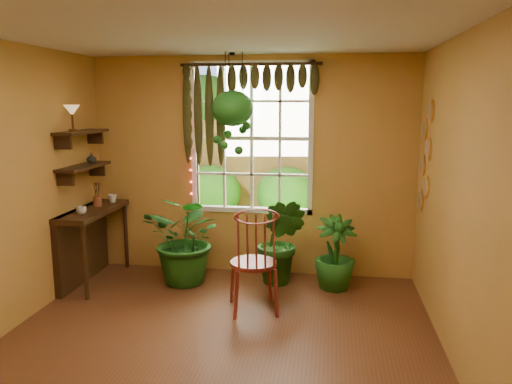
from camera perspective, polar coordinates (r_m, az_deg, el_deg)
floor at (r=4.48m, az=-5.32°, el=-18.42°), size 4.50×4.50×0.00m
ceiling at (r=3.96m, az=-6.00°, el=18.26°), size 4.50×4.50×0.00m
wall_back at (r=6.18m, az=-0.53°, el=2.90°), size 4.00×0.00×4.00m
wall_right at (r=4.02m, az=23.23°, el=-1.99°), size 0.00×4.50×4.50m
window at (r=6.18m, az=-0.49°, el=6.16°), size 1.52×0.10×1.86m
valance_vine at (r=6.06m, az=-1.49°, el=11.53°), size 1.70×0.12×1.10m
string_lights at (r=6.25m, az=-7.57°, el=6.58°), size 0.03×0.03×1.54m
wall_plates at (r=5.71m, az=18.74°, el=3.76°), size 0.04×0.32×1.10m
counter_ledge at (r=6.33m, az=-18.90°, el=-4.86°), size 0.40×1.20×0.90m
shelf_lower at (r=6.15m, az=-19.08°, el=2.77°), size 0.25×0.90×0.04m
shelf_upper at (r=6.12m, az=-19.30°, el=6.48°), size 0.25×0.90×0.04m
backyard at (r=10.74m, az=4.67°, el=5.67°), size 14.00×10.00×12.00m
windsor_chair at (r=5.20m, az=-0.22°, el=-9.64°), size 0.60×0.62×1.29m
potted_plant_left at (r=5.97m, az=-7.79°, el=-5.34°), size 1.20×1.12×1.09m
potted_plant_mid at (r=5.91m, az=2.87°, el=-5.66°), size 0.70×0.63×1.05m
potted_plant_right at (r=5.86m, az=9.03°, el=-6.90°), size 0.61×0.61×0.85m
hanging_basket at (r=5.86m, az=-2.69°, el=8.98°), size 0.49×0.49×1.17m
cup_a at (r=5.92m, az=-19.32°, el=-2.00°), size 0.14×0.14×0.09m
cup_b at (r=6.49m, az=-16.08°, el=-0.73°), size 0.14×0.14×0.10m
brush_jar at (r=6.29m, az=-17.70°, el=-0.28°), size 0.10×0.10×0.37m
shelf_vase at (r=6.31m, az=-18.28°, el=3.70°), size 0.12×0.12×0.12m
tiffany_lamp at (r=5.91m, az=-20.29°, el=8.57°), size 0.18×0.18×0.29m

